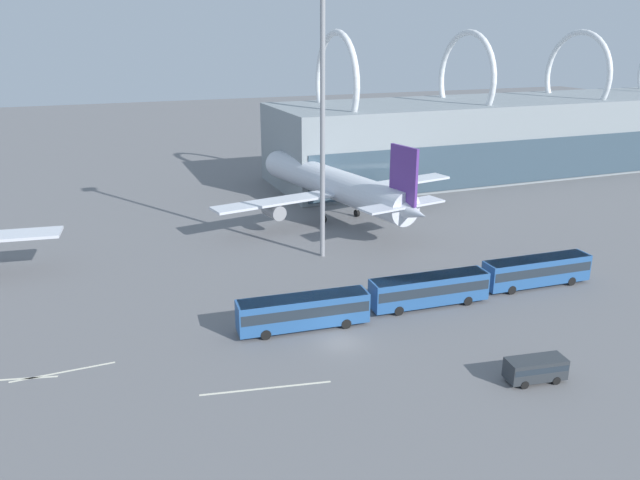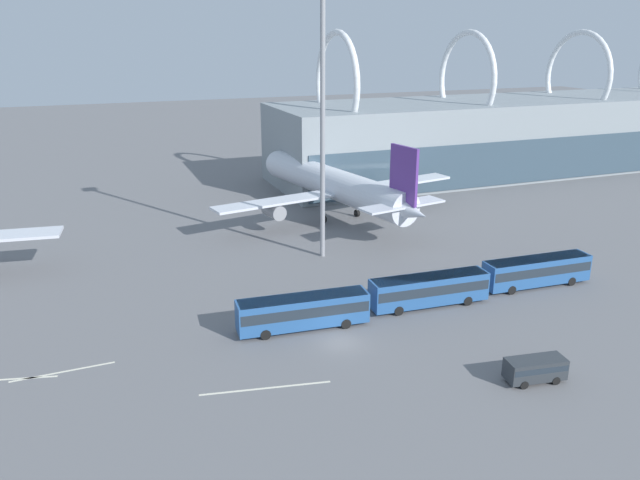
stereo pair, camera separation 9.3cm
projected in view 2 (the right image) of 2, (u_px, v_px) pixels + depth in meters
name	position (u px, v px, depth m)	size (l,w,h in m)	color
ground_plane	(341.00, 342.00, 57.90)	(440.00, 440.00, 0.00)	slate
terminal_building	(518.00, 133.00, 127.49)	(102.46, 23.56, 27.84)	gray
airliner_at_gate_far	(338.00, 185.00, 94.52)	(40.97, 41.07, 13.50)	silver
shuttle_bus_0	(303.00, 310.00, 59.92)	(12.98, 3.59, 3.33)	#285693
shuttle_bus_1	(429.00, 288.00, 64.96)	(12.94, 3.33, 3.33)	#285693
shuttle_bus_2	(537.00, 270.00, 70.06)	(12.92, 3.20, 3.33)	#285693
service_van_foreground	(535.00, 368.00, 51.08)	(5.17, 2.60, 2.02)	#2D3338
floodlight_mast	(323.00, 106.00, 74.09)	(2.20, 2.20, 32.40)	gray
lane_stripe_0	(266.00, 388.00, 50.39)	(10.67, 0.25, 0.01)	silver
lane_stripe_1	(13.00, 379.00, 51.73)	(7.21, 0.25, 0.01)	silver
lane_stripe_2	(495.00, 280.00, 72.26)	(8.00, 0.25, 0.01)	silver
lane_stripe_3	(63.00, 372.00, 52.83)	(8.42, 0.25, 0.01)	silver
lane_stripe_4	(451.00, 288.00, 70.17)	(11.27, 0.25, 0.01)	silver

